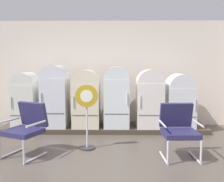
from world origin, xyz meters
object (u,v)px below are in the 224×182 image
at_px(refrigerator_3, 117,95).
at_px(sign_stand, 87,118).
at_px(refrigerator_4, 150,97).
at_px(refrigerator_5, 180,99).
at_px(armchair_left, 26,126).
at_px(refrigerator_0, 26,98).
at_px(refrigerator_1, 55,94).
at_px(armchair_right, 179,127).
at_px(refrigerator_2, 86,97).

height_order(refrigerator_3, sign_stand, refrigerator_3).
distance_m(refrigerator_3, refrigerator_4, 0.84).
xyz_separation_m(refrigerator_5, armchair_left, (-3.32, -1.72, -0.27)).
distance_m(refrigerator_0, armchair_left, 1.86).
bearing_deg(refrigerator_3, refrigerator_1, 179.87).
bearing_deg(refrigerator_5, armchair_left, -152.59).
height_order(refrigerator_3, armchair_right, refrigerator_3).
xyz_separation_m(refrigerator_0, refrigerator_2, (1.55, -0.01, 0.03)).
distance_m(refrigerator_5, armchair_left, 3.75).
xyz_separation_m(refrigerator_2, refrigerator_5, (2.38, 0.00, -0.06)).
distance_m(refrigerator_0, refrigerator_5, 3.94).
bearing_deg(armchair_right, refrigerator_4, 99.72).
relative_size(refrigerator_1, sign_stand, 1.20).
distance_m(refrigerator_2, refrigerator_5, 2.38).
bearing_deg(armchair_left, refrigerator_2, 61.32).
bearing_deg(refrigerator_0, armchair_right, -27.40).
xyz_separation_m(refrigerator_5, sign_stand, (-2.22, -1.37, -0.19)).
distance_m(refrigerator_0, refrigerator_2, 1.56).
xyz_separation_m(refrigerator_0, refrigerator_4, (3.16, -0.05, 0.04)).
distance_m(refrigerator_2, armchair_right, 2.63).
xyz_separation_m(refrigerator_1, sign_stand, (0.96, -1.37, -0.32)).
bearing_deg(refrigerator_1, refrigerator_5, -0.05).
height_order(refrigerator_1, sign_stand, refrigerator_1).
height_order(refrigerator_5, sign_stand, refrigerator_5).
relative_size(refrigerator_0, refrigerator_5, 1.03).
bearing_deg(refrigerator_1, armchair_right, -33.55).
distance_m(refrigerator_1, refrigerator_4, 2.41).
height_order(refrigerator_1, refrigerator_4, refrigerator_1).
relative_size(refrigerator_0, armchair_right, 1.40).
xyz_separation_m(refrigerator_3, sign_stand, (-0.60, -1.37, -0.31)).
height_order(refrigerator_3, refrigerator_5, refrigerator_3).
distance_m(refrigerator_2, sign_stand, 1.40).
xyz_separation_m(refrigerator_4, armchair_right, (0.30, -1.74, -0.33)).
distance_m(refrigerator_2, armchair_left, 1.98).
xyz_separation_m(refrigerator_0, refrigerator_1, (0.76, -0.00, 0.10)).
bearing_deg(refrigerator_5, refrigerator_2, -179.89).
distance_m(refrigerator_3, refrigerator_5, 1.62).
bearing_deg(refrigerator_0, sign_stand, -38.58).
height_order(armchair_left, armchair_right, same).
bearing_deg(refrigerator_5, refrigerator_3, -179.97).
bearing_deg(refrigerator_1, refrigerator_3, -0.13).
height_order(refrigerator_1, armchair_left, refrigerator_1).
xyz_separation_m(refrigerator_3, refrigerator_4, (0.84, -0.05, -0.05)).
relative_size(refrigerator_3, refrigerator_4, 1.05).
distance_m(refrigerator_1, armchair_left, 1.77).
xyz_separation_m(refrigerator_0, refrigerator_5, (3.93, -0.00, -0.03)).
height_order(armchair_left, sign_stand, sign_stand).
bearing_deg(armchair_right, armchair_left, 178.64).
bearing_deg(armchair_right, refrigerator_1, 146.45).
xyz_separation_m(refrigerator_1, refrigerator_3, (1.57, -0.00, -0.02)).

